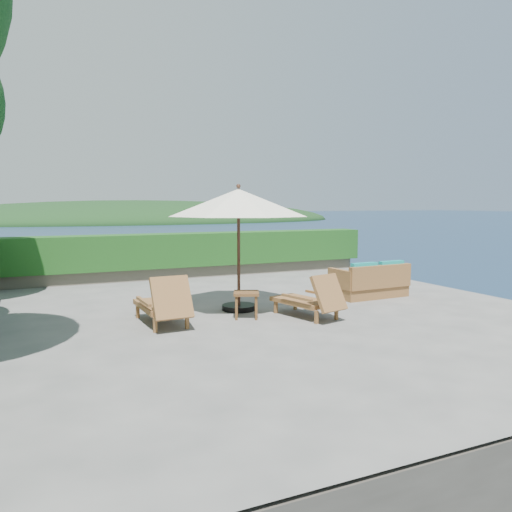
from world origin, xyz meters
name	(u,v)px	position (x,y,z in m)	size (l,w,h in m)	color
ground	(259,313)	(0.00, 0.00, 0.00)	(12.00, 12.00, 0.00)	gray
foundation	(259,386)	(0.00, 0.00, -1.55)	(12.00, 12.00, 3.00)	#534C41
ocean	(259,451)	(0.00, 0.00, -3.00)	(600.00, 600.00, 0.00)	#162845
offshore_island	(137,221)	(25.00, 140.00, -3.00)	(126.00, 57.60, 12.60)	black
planter_wall_far	(183,271)	(0.00, 5.60, 0.18)	(12.00, 0.60, 0.36)	#655D51
hedge_far	(182,250)	(0.00, 5.60, 0.85)	(12.40, 0.90, 1.00)	#1A4112
patio_umbrella	(238,204)	(-0.26, 0.46, 2.25)	(3.05, 3.05, 2.66)	black
lounge_left	(163,304)	(-2.04, -0.19, 0.41)	(0.81, 1.72, 0.97)	#915D35
lounge_right	(310,299)	(0.76, -0.80, 0.38)	(1.01, 1.68, 0.91)	#915D35
side_table	(246,296)	(-0.41, -0.29, 0.43)	(0.65, 0.65, 0.52)	brown
wicker_loveseat	(370,283)	(3.22, 0.52, 0.34)	(1.85, 1.01, 0.89)	#915D35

